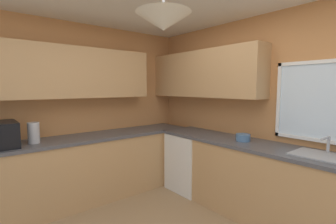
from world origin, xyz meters
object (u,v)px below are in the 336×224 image
Objects in this scene: dishwasher at (191,162)px; kettle at (34,133)px; bowl at (243,138)px; sink_assembly at (322,155)px.

kettle is at bearing -107.26° from dishwasher.
bowl is at bearing 53.63° from kettle.
bowl is (1.54, 2.09, -0.08)m from kettle.
kettle is at bearing -139.30° from sink_assembly.
bowl is (0.90, 0.03, 0.53)m from dishwasher.
dishwasher is 4.92× the size of bowl.
sink_assembly is 2.95× the size of bowl.
dishwasher is at bearing 72.74° from kettle.
bowl reaches higher than dishwasher.
dishwasher is 3.39× the size of kettle.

